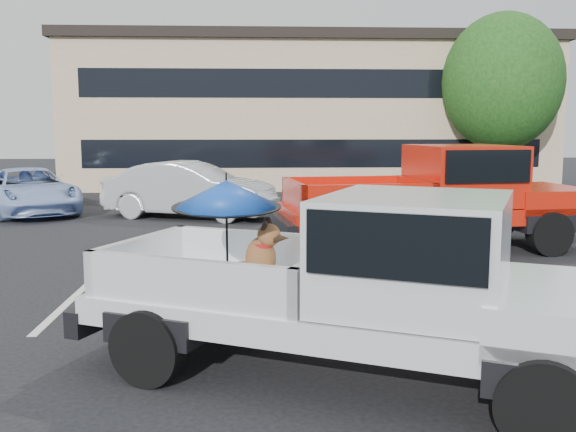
# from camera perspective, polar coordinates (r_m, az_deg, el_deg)

# --- Properties ---
(ground) EXTENTS (90.00, 90.00, 0.00)m
(ground) POSITION_cam_1_polar(r_m,az_deg,el_deg) (8.50, -0.90, -9.30)
(ground) COLOR black
(ground) RESTS_ON ground
(stripe_left) EXTENTS (0.12, 5.00, 0.01)m
(stripe_left) POSITION_cam_1_polar(r_m,az_deg,el_deg) (10.77, -17.53, -5.95)
(stripe_left) COLOR silver
(stripe_left) RESTS_ON ground
(stripe_right) EXTENTS (0.12, 5.00, 0.01)m
(stripe_right) POSITION_cam_1_polar(r_m,az_deg,el_deg) (10.92, 14.74, -5.66)
(stripe_right) COLOR silver
(stripe_right) RESTS_ON ground
(motel_building) EXTENTS (20.40, 8.40, 6.30)m
(motel_building) POSITION_cam_1_polar(r_m,az_deg,el_deg) (29.20, 1.65, 9.23)
(motel_building) COLOR tan
(motel_building) RESTS_ON ground
(tree_right) EXTENTS (4.46, 4.46, 6.78)m
(tree_right) POSITION_cam_1_polar(r_m,az_deg,el_deg) (25.89, 18.52, 11.23)
(tree_right) COLOR #332114
(tree_right) RESTS_ON ground
(tree_back) EXTENTS (4.68, 4.68, 7.11)m
(tree_back) POSITION_cam_1_polar(r_m,az_deg,el_deg) (32.78, 8.36, 11.12)
(tree_back) COLOR #332114
(tree_back) RESTS_ON ground
(silver_pickup) EXTENTS (5.99, 4.14, 2.06)m
(silver_pickup) POSITION_cam_1_polar(r_m,az_deg,el_deg) (6.33, 8.98, -5.53)
(silver_pickup) COLOR black
(silver_pickup) RESTS_ON ground
(red_pickup) EXTENTS (6.76, 3.07, 2.15)m
(red_pickup) POSITION_cam_1_polar(r_m,az_deg,el_deg) (13.70, 14.48, 2.03)
(red_pickup) COLOR black
(red_pickup) RESTS_ON ground
(silver_sedan) EXTENTS (5.04, 3.15, 1.57)m
(silver_sedan) POSITION_cam_1_polar(r_m,az_deg,el_deg) (18.09, -8.69, 2.31)
(silver_sedan) COLOR #A9ACB0
(silver_sedan) RESTS_ON ground
(blue_suv) EXTENTS (4.30, 5.27, 1.33)m
(blue_suv) POSITION_cam_1_polar(r_m,az_deg,el_deg) (20.31, -22.04, 2.09)
(blue_suv) COLOR #98B3E3
(blue_suv) RESTS_ON ground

